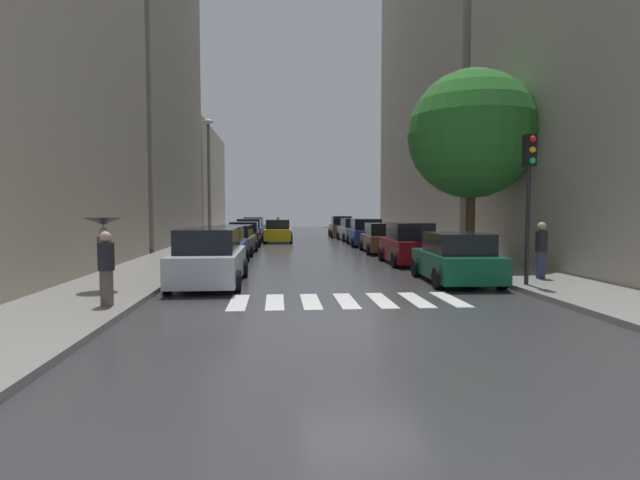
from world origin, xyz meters
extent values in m
cube|color=#343437|center=(0.00, 24.00, -0.02)|extent=(28.00, 72.00, 0.04)
cube|color=gray|center=(-6.50, 24.00, 0.07)|extent=(3.00, 72.00, 0.15)
cube|color=gray|center=(6.50, 24.00, 0.07)|extent=(3.00, 72.00, 0.15)
cube|color=silver|center=(-2.70, 2.56, 0.01)|extent=(0.45, 2.20, 0.01)
cube|color=silver|center=(-1.80, 2.56, 0.01)|extent=(0.45, 2.20, 0.01)
cube|color=silver|center=(-0.90, 2.56, 0.01)|extent=(0.45, 2.20, 0.01)
cube|color=silver|center=(0.00, 2.56, 0.01)|extent=(0.45, 2.20, 0.01)
cube|color=silver|center=(0.90, 2.56, 0.01)|extent=(0.45, 2.20, 0.01)
cube|color=silver|center=(1.80, 2.56, 0.01)|extent=(0.45, 2.20, 0.01)
cube|color=silver|center=(2.70, 2.56, 0.01)|extent=(0.45, 2.20, 0.01)
cube|color=#9E9384|center=(-11.00, 24.66, 12.76)|extent=(6.00, 16.85, 25.52)
cube|color=#B2A38C|center=(-11.00, 42.77, 5.16)|extent=(6.00, 18.24, 10.32)
cube|color=#9E9384|center=(11.00, 8.00, 7.53)|extent=(6.00, 13.95, 15.06)
cube|color=#9E9384|center=(11.00, 26.39, 11.81)|extent=(6.00, 20.58, 23.61)
cube|color=#B2B7BF|center=(-3.82, 5.76, 0.61)|extent=(1.91, 4.78, 0.86)
cube|color=black|center=(-3.82, 5.52, 1.39)|extent=(1.68, 2.63, 0.70)
cylinder|color=black|center=(-4.77, 7.34, 0.32)|extent=(0.22, 0.64, 0.64)
cylinder|color=black|center=(-2.86, 7.34, 0.32)|extent=(0.22, 0.64, 0.64)
cylinder|color=black|center=(-4.77, 4.19, 0.32)|extent=(0.22, 0.64, 0.64)
cylinder|color=black|center=(-2.86, 4.19, 0.32)|extent=(0.22, 0.64, 0.64)
cube|color=navy|center=(-3.99, 11.05, 0.58)|extent=(1.89, 4.52, 0.80)
cube|color=black|center=(-3.99, 10.83, 1.30)|extent=(1.65, 2.49, 0.66)
cylinder|color=black|center=(-4.93, 12.53, 0.32)|extent=(0.22, 0.64, 0.64)
cylinder|color=black|center=(-3.07, 12.54, 0.32)|extent=(0.22, 0.64, 0.64)
cylinder|color=black|center=(-4.91, 9.56, 0.32)|extent=(0.22, 0.64, 0.64)
cylinder|color=black|center=(-3.05, 9.57, 0.32)|extent=(0.22, 0.64, 0.64)
cube|color=#474C51|center=(-3.90, 16.48, 0.55)|extent=(2.04, 4.77, 0.74)
cube|color=black|center=(-3.91, 16.24, 1.23)|extent=(1.74, 2.65, 0.61)
cylinder|color=black|center=(-4.77, 18.06, 0.32)|extent=(0.24, 0.65, 0.64)
cylinder|color=black|center=(-2.91, 17.99, 0.32)|extent=(0.24, 0.65, 0.64)
cylinder|color=black|center=(-4.89, 14.97, 0.32)|extent=(0.24, 0.65, 0.64)
cylinder|color=black|center=(-3.03, 14.89, 0.32)|extent=(0.24, 0.65, 0.64)
cube|color=black|center=(-3.84, 22.70, 0.55)|extent=(1.97, 4.23, 0.76)
cube|color=black|center=(-3.84, 22.49, 1.24)|extent=(1.72, 2.33, 0.62)
cylinder|color=black|center=(-4.82, 24.08, 0.32)|extent=(0.22, 0.64, 0.64)
cylinder|color=black|center=(-2.88, 24.09, 0.32)|extent=(0.22, 0.64, 0.64)
cylinder|color=black|center=(-4.80, 21.30, 0.32)|extent=(0.22, 0.64, 0.64)
cylinder|color=black|center=(-2.86, 21.31, 0.32)|extent=(0.22, 0.64, 0.64)
cube|color=#474C51|center=(-3.82, 28.51, 0.58)|extent=(1.93, 4.72, 0.81)
cube|color=black|center=(-3.82, 28.27, 1.32)|extent=(1.68, 2.60, 0.66)
cylinder|color=black|center=(-4.75, 30.07, 0.32)|extent=(0.22, 0.64, 0.64)
cylinder|color=black|center=(-2.86, 30.05, 0.32)|extent=(0.22, 0.64, 0.64)
cylinder|color=black|center=(-4.77, 26.96, 0.32)|extent=(0.22, 0.64, 0.64)
cylinder|color=black|center=(-2.88, 26.95, 0.32)|extent=(0.22, 0.64, 0.64)
cube|color=#0C4C2D|center=(-3.73, 34.33, 0.59)|extent=(1.94, 4.45, 0.83)
cube|color=black|center=(-3.74, 34.11, 1.35)|extent=(1.64, 2.47, 0.68)
cylinder|color=black|center=(-4.55, 35.81, 0.32)|extent=(0.25, 0.65, 0.64)
cylinder|color=black|center=(-2.80, 35.73, 0.32)|extent=(0.25, 0.65, 0.64)
cylinder|color=black|center=(-4.67, 32.92, 0.32)|extent=(0.25, 0.65, 0.64)
cylinder|color=black|center=(-2.92, 32.85, 0.32)|extent=(0.25, 0.65, 0.64)
cube|color=#0C4C2D|center=(3.93, 5.55, 0.56)|extent=(2.10, 4.23, 0.78)
cube|color=black|center=(3.92, 5.34, 1.27)|extent=(1.78, 2.35, 0.63)
cylinder|color=black|center=(3.04, 6.95, 0.32)|extent=(0.25, 0.65, 0.64)
cylinder|color=black|center=(4.95, 6.87, 0.32)|extent=(0.25, 0.65, 0.64)
cylinder|color=black|center=(2.92, 4.22, 0.32)|extent=(0.25, 0.65, 0.64)
cylinder|color=black|center=(4.82, 4.14, 0.32)|extent=(0.25, 0.65, 0.64)
cube|color=maroon|center=(3.85, 11.01, 0.61)|extent=(1.82, 4.12, 0.88)
cube|color=black|center=(3.85, 10.81, 1.41)|extent=(1.58, 2.27, 0.72)
cylinder|color=black|center=(2.99, 12.38, 0.32)|extent=(0.23, 0.64, 0.64)
cylinder|color=black|center=(4.75, 12.35, 0.32)|extent=(0.23, 0.64, 0.64)
cylinder|color=black|center=(2.95, 9.67, 0.32)|extent=(0.23, 0.64, 0.64)
cylinder|color=black|center=(4.72, 9.65, 0.32)|extent=(0.23, 0.64, 0.64)
cube|color=brown|center=(3.95, 16.79, 0.57)|extent=(2.07, 4.62, 0.79)
cube|color=black|center=(3.93, 16.56, 1.29)|extent=(1.75, 2.57, 0.64)
cylinder|color=black|center=(3.09, 18.33, 0.32)|extent=(0.25, 0.65, 0.64)
cylinder|color=black|center=(4.94, 18.24, 0.32)|extent=(0.25, 0.65, 0.64)
cylinder|color=black|center=(2.95, 15.34, 0.32)|extent=(0.25, 0.65, 0.64)
cylinder|color=black|center=(4.80, 15.25, 0.32)|extent=(0.25, 0.65, 0.64)
cube|color=navy|center=(3.99, 22.28, 0.61)|extent=(2.14, 4.83, 0.87)
cube|color=black|center=(3.98, 22.04, 1.39)|extent=(1.81, 2.69, 0.71)
cylinder|color=black|center=(3.11, 23.89, 0.32)|extent=(0.25, 0.65, 0.64)
cylinder|color=black|center=(5.03, 23.80, 0.32)|extent=(0.25, 0.65, 0.64)
cylinder|color=black|center=(2.96, 20.76, 0.32)|extent=(0.25, 0.65, 0.64)
cylinder|color=black|center=(4.88, 20.67, 0.32)|extent=(0.25, 0.65, 0.64)
cube|color=#B2B7BF|center=(4.00, 27.61, 0.59)|extent=(1.91, 4.28, 0.83)
cube|color=black|center=(4.00, 27.40, 1.35)|extent=(1.64, 2.37, 0.68)
cylinder|color=black|center=(3.06, 28.98, 0.32)|extent=(0.24, 0.65, 0.64)
cylinder|color=black|center=(4.85, 29.03, 0.32)|extent=(0.24, 0.65, 0.64)
cylinder|color=black|center=(3.14, 26.19, 0.32)|extent=(0.24, 0.65, 0.64)
cylinder|color=black|center=(4.93, 26.24, 0.32)|extent=(0.24, 0.65, 0.64)
cube|color=brown|center=(3.76, 32.84, 0.62)|extent=(1.92, 4.48, 0.89)
cube|color=black|center=(3.75, 32.62, 1.43)|extent=(1.63, 2.49, 0.73)
cylinder|color=black|center=(2.94, 34.33, 0.32)|extent=(0.24, 0.65, 0.64)
cylinder|color=black|center=(4.69, 34.26, 0.32)|extent=(0.24, 0.65, 0.64)
cylinder|color=black|center=(2.83, 31.42, 0.32)|extent=(0.24, 0.65, 0.64)
cylinder|color=black|center=(4.58, 31.35, 0.32)|extent=(0.24, 0.65, 0.64)
cube|color=yellow|center=(-1.65, 26.30, 0.57)|extent=(1.98, 4.54, 0.80)
cube|color=black|center=(-1.65, 26.08, 1.30)|extent=(1.70, 2.52, 0.65)
cube|color=#F2EDCC|center=(-1.65, 26.08, 1.72)|extent=(0.21, 0.37, 0.18)
cylinder|color=black|center=(-2.52, 27.81, 0.32)|extent=(0.24, 0.65, 0.64)
cylinder|color=black|center=(-0.68, 27.75, 0.32)|extent=(0.24, 0.65, 0.64)
cylinder|color=black|center=(-2.61, 24.85, 0.32)|extent=(0.24, 0.65, 0.64)
cylinder|color=black|center=(-0.77, 24.79, 0.32)|extent=(0.24, 0.65, 0.64)
cylinder|color=navy|center=(6.54, 5.15, 0.57)|extent=(0.28, 0.28, 0.84)
cylinder|color=black|center=(6.54, 5.15, 1.33)|extent=(0.36, 0.36, 0.67)
sphere|color=tan|center=(6.54, 5.15, 1.79)|extent=(0.26, 0.26, 0.26)
cylinder|color=brown|center=(-6.37, 3.98, 0.55)|extent=(0.28, 0.28, 0.80)
cylinder|color=brown|center=(-6.37, 3.98, 1.27)|extent=(0.36, 0.36, 0.63)
sphere|color=tan|center=(-6.37, 3.98, 1.71)|extent=(0.25, 0.25, 0.25)
cone|color=black|center=(-6.37, 3.98, 2.00)|extent=(1.01, 1.01, 0.20)
cylinder|color=#333338|center=(-6.37, 3.98, 1.63)|extent=(0.02, 0.02, 0.73)
cylinder|color=brown|center=(-5.56, 1.66, 0.55)|extent=(0.28, 0.28, 0.80)
cylinder|color=black|center=(-5.56, 1.66, 1.26)|extent=(0.36, 0.36, 0.63)
sphere|color=tan|center=(-5.56, 1.66, 1.70)|extent=(0.25, 0.25, 0.25)
cylinder|color=#513823|center=(6.17, 10.02, 1.66)|extent=(0.36, 0.36, 3.02)
sphere|color=#2A6F28|center=(6.17, 10.02, 5.37)|extent=(5.18, 5.18, 5.18)
cylinder|color=black|center=(5.45, 3.94, 1.85)|extent=(0.12, 0.12, 3.40)
cube|color=black|center=(5.45, 3.94, 4.00)|extent=(0.30, 0.30, 0.90)
sphere|color=red|center=(5.45, 3.76, 4.30)|extent=(0.18, 0.18, 0.18)
sphere|color=#F2A519|center=(5.45, 3.76, 4.00)|extent=(0.18, 0.18, 0.18)
sphere|color=green|center=(5.45, 3.76, 3.70)|extent=(0.18, 0.18, 0.18)
cylinder|color=#595B60|center=(-5.55, 18.93, 3.63)|extent=(0.16, 0.16, 6.96)
ellipsoid|color=beige|center=(-5.55, 18.93, 7.26)|extent=(0.60, 0.28, 0.24)
camera|label=1|loc=(-1.74, -9.87, 2.30)|focal=28.10mm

